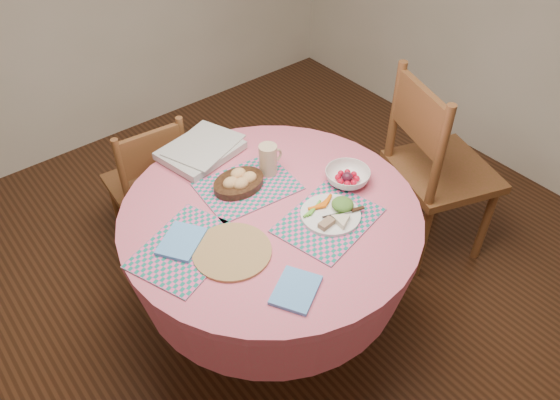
{
  "coord_description": "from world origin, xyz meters",
  "views": [
    {
      "loc": [
        -1.0,
        -1.3,
        2.26
      ],
      "look_at": [
        0.05,
        0.0,
        0.78
      ],
      "focal_mm": 35.0,
      "sensor_mm": 36.0,
      "label": 1
    }
  ],
  "objects": [
    {
      "name": "fruit_bowl",
      "position": [
        0.37,
        -0.06,
        0.78
      ],
      "size": [
        0.21,
        0.21,
        0.06
      ],
      "rotation": [
        0.0,
        0.0,
        0.08
      ],
      "color": "white",
      "rests_on": "dining_table"
    },
    {
      "name": "newspaper_stack",
      "position": [
        -0.01,
        0.5,
        0.78
      ],
      "size": [
        0.41,
        0.35,
        0.04
      ],
      "rotation": [
        0.0,
        0.0,
        0.2
      ],
      "color": "silver",
      "rests_on": "dining_table"
    },
    {
      "name": "dining_table",
      "position": [
        0.0,
        0.0,
        0.56
      ],
      "size": [
        1.24,
        1.24,
        0.75
      ],
      "color": "#CF6076",
      "rests_on": "ground"
    },
    {
      "name": "chair_right",
      "position": [
        0.98,
        -0.09,
        0.55
      ],
      "size": [
        0.6,
        0.62,
        1.06
      ],
      "rotation": [
        0.0,
        0.0,
        1.24
      ],
      "color": "brown",
      "rests_on": "ground"
    },
    {
      "name": "dinner_plate",
      "position": [
        0.17,
        -0.19,
        0.77
      ],
      "size": [
        0.24,
        0.25,
        0.05
      ],
      "rotation": [
        0.0,
        0.0,
        0.1
      ],
      "color": "white",
      "rests_on": "placemat_front"
    },
    {
      "name": "wicker_trivet",
      "position": [
        -0.26,
        -0.09,
        0.76
      ],
      "size": [
        0.3,
        0.3,
        0.01
      ],
      "primitive_type": "cylinder",
      "color": "#976441",
      "rests_on": "dining_table"
    },
    {
      "name": "napkin_near",
      "position": [
        -0.19,
        -0.38,
        0.76
      ],
      "size": [
        0.23,
        0.21,
        0.01
      ],
      "primitive_type": "cube",
      "rotation": [
        0.0,
        0.0,
        0.51
      ],
      "color": "#5899E3",
      "rests_on": "dining_table"
    },
    {
      "name": "bread_bowl",
      "position": [
        -0.01,
        0.2,
        0.78
      ],
      "size": [
        0.23,
        0.23,
        0.08
      ],
      "color": "black",
      "rests_on": "placemat_back"
    },
    {
      "name": "placemat_front",
      "position": [
        0.14,
        -0.19,
        0.75
      ],
      "size": [
        0.46,
        0.38,
        0.01
      ],
      "primitive_type": "cube",
      "rotation": [
        0.0,
        0.0,
        0.22
      ],
      "color": "#147568",
      "rests_on": "dining_table"
    },
    {
      "name": "napkin_far",
      "position": [
        -0.38,
        0.07,
        0.76
      ],
      "size": [
        0.23,
        0.22,
        0.01
      ],
      "primitive_type": "cube",
      "rotation": [
        0.0,
        0.0,
        0.59
      ],
      "color": "#5899E3",
      "rests_on": "placemat_left"
    },
    {
      "name": "chair_back",
      "position": [
        -0.15,
        0.83,
        0.44
      ],
      "size": [
        0.42,
        0.41,
        0.84
      ],
      "rotation": [
        0.0,
        0.0,
        3.05
      ],
      "color": "brown",
      "rests_on": "ground"
    },
    {
      "name": "placemat_back",
      "position": [
        0.02,
        0.18,
        0.75
      ],
      "size": [
        0.43,
        0.34,
        0.01
      ],
      "primitive_type": "cube",
      "rotation": [
        0.0,
        0.0,
        -0.1
      ],
      "color": "#147568",
      "rests_on": "dining_table"
    },
    {
      "name": "placemat_left",
      "position": [
        -0.38,
        0.03,
        0.75
      ],
      "size": [
        0.48,
        0.42,
        0.01
      ],
      "primitive_type": "cube",
      "rotation": [
        0.0,
        0.0,
        0.36
      ],
      "color": "#147568",
      "rests_on": "dining_table"
    },
    {
      "name": "ground",
      "position": [
        0.0,
        0.0,
        0.0
      ],
      "size": [
        4.0,
        4.0,
        0.0
      ],
      "primitive_type": "plane",
      "color": "#331C0F",
      "rests_on": "ground"
    },
    {
      "name": "latte_mug",
      "position": [
        0.15,
        0.2,
        0.83
      ],
      "size": [
        0.12,
        0.08,
        0.14
      ],
      "color": "tan",
      "rests_on": "placemat_back"
    }
  ]
}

